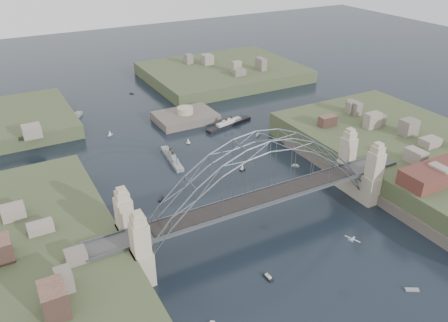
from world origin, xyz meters
TOP-DOWN VIEW (x-y plane):
  - ground at (0.00, 0.00)m, footprint 500.00×500.00m
  - bridge at (0.00, 0.00)m, footprint 84.00×13.80m
  - shore_west at (-57.32, 0.00)m, footprint 50.50×90.00m
  - shore_east at (57.32, 0.00)m, footprint 50.50×90.00m
  - headland_ne at (50.00, 110.00)m, footprint 70.00×55.00m
  - fort_island at (12.00, 70.00)m, footprint 22.00×16.00m
  - wharf_shed at (44.00, -14.00)m, footprint 20.00×8.00m
  - naval_cruiser_near at (-5.01, 42.91)m, footprint 3.94×17.43m
  - naval_cruiser_far at (-25.77, 89.47)m, footprint 10.81×14.77m
  - ocean_liner at (24.03, 57.96)m, footprint 20.19×7.49m
  - aeroplane at (8.73, -21.80)m, footprint 1.99×3.42m
  - small_boat_a at (-16.65, 23.35)m, footprint 2.22×2.60m
  - small_boat_b at (11.08, 26.64)m, footprint 1.78×1.16m
  - small_boat_c at (-8.22, -16.23)m, footprint 0.92×2.63m
  - small_boat_d at (28.86, 45.78)m, footprint 2.49×1.84m
  - small_boat_e at (-33.54, 53.17)m, footprint 1.68×3.61m
  - small_boat_f at (4.49, 51.29)m, footprint 1.59×1.58m
  - small_boat_g at (15.47, -33.37)m, footprint 2.84×2.20m
  - small_boat_h at (-16.82, 70.41)m, footprint 2.24×1.81m
  - small_boat_i at (26.55, 20.73)m, footprint 2.24×2.16m
  - small_boat_k at (3.99, 108.97)m, footprint 1.62×1.89m

SIDE VIEW (x-z plane):
  - fort_island at x=12.00m, z-range -5.04..4.36m
  - ground at x=0.00m, z-range 0.00..0.00m
  - small_boat_a at x=-16.65m, z-range -0.08..0.38m
  - small_boat_e at x=-33.54m, z-range -0.08..0.38m
  - small_boat_g at x=15.47m, z-range -0.08..0.38m
  - small_boat_k at x=3.99m, z-range -0.08..0.38m
  - small_boat_c at x=-8.22m, z-range -0.43..1.00m
  - small_boat_d at x=28.86m, z-range -0.43..1.00m
  - small_boat_i at x=26.55m, z-range -0.43..1.00m
  - headland_ne at x=50.00m, z-range -4.00..5.50m
  - ocean_liner at x=24.03m, z-range -1.70..3.24m
  - naval_cruiser_near at x=-5.01m, z-range -1.79..3.40m
  - naval_cruiser_far at x=-25.77m, z-range -1.89..3.59m
  - small_boat_h at x=-16.82m, z-range -0.29..2.09m
  - small_boat_b at x=11.08m, z-range -0.19..2.18m
  - small_boat_f at x=4.49m, z-range -0.15..2.23m
  - shore_west at x=-57.32m, z-range -4.03..7.97m
  - shore_east at x=57.32m, z-range -4.03..7.97m
  - aeroplane at x=8.73m, z-range 7.38..7.90m
  - wharf_shed at x=44.00m, z-range 8.00..12.00m
  - bridge at x=0.00m, z-range 0.02..24.62m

